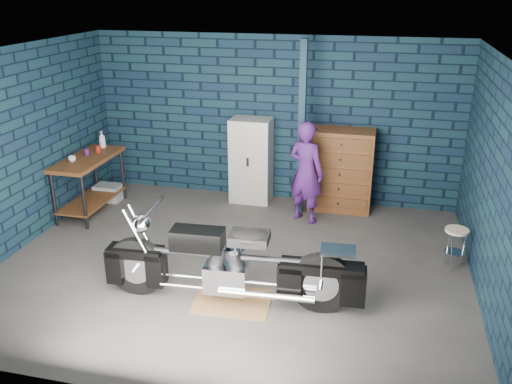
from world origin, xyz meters
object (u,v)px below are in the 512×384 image
at_px(storage_bin, 109,192).
at_px(motorcycle, 232,259).
at_px(locker, 251,161).
at_px(person, 306,172).
at_px(shop_stool, 454,248).
at_px(workbench, 90,185).
at_px(tool_chest, 341,170).

bearing_deg(storage_bin, motorcycle, -41.03).
relative_size(motorcycle, locker, 1.81).
height_order(person, shop_stool, person).
bearing_deg(workbench, storage_bin, 87.71).
relative_size(person, locker, 1.12).
bearing_deg(storage_bin, shop_stool, -10.95).
bearing_deg(workbench, tool_chest, 15.34).
bearing_deg(tool_chest, workbench, -164.66).
xyz_separation_m(locker, tool_chest, (1.48, 0.00, -0.05)).
relative_size(motorcycle, person, 1.62).
bearing_deg(locker, workbench, -155.99).
bearing_deg(tool_chest, storage_bin, -171.75).
distance_m(tool_chest, shop_stool, 2.31).
relative_size(locker, tool_chest, 1.07).
xyz_separation_m(workbench, person, (3.37, 0.46, 0.33)).
distance_m(motorcycle, tool_chest, 3.21).
distance_m(motorcycle, locker, 3.11).
distance_m(workbench, motorcycle, 3.53).
distance_m(locker, tool_chest, 1.48).
bearing_deg(workbench, person, 7.83).
bearing_deg(storage_bin, person, -0.63).
relative_size(workbench, motorcycle, 0.55).
relative_size(workbench, shop_stool, 2.59).
bearing_deg(workbench, shop_stool, -5.78).
relative_size(workbench, person, 0.89).
height_order(workbench, person, person).
relative_size(person, tool_chest, 1.20).
bearing_deg(motorcycle, storage_bin, 135.51).
xyz_separation_m(storage_bin, locker, (2.35, 0.55, 0.57)).
relative_size(storage_bin, locker, 0.31).
xyz_separation_m(person, locker, (-1.00, 0.59, -0.08)).
xyz_separation_m(motorcycle, shop_stool, (2.56, 1.46, -0.29)).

